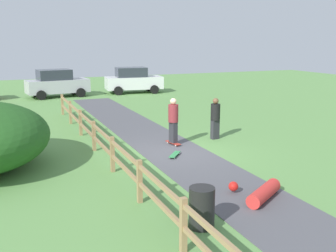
{
  "coord_description": "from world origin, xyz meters",
  "views": [
    {
      "loc": [
        -5.57,
        -12.77,
        3.99
      ],
      "look_at": [
        -0.27,
        -0.09,
        1.0
      ],
      "focal_mm": 42.9,
      "sensor_mm": 36.0,
      "label": 1
    }
  ],
  "objects_px": {
    "trash_bin": "(202,208)",
    "skater_riding": "(173,119)",
    "skateboard_loose": "(175,154)",
    "parked_car_silver": "(57,83)",
    "bystander_black": "(215,117)",
    "skater_fallen": "(261,192)",
    "parked_car_white": "(133,80)"
  },
  "relations": [
    {
      "from": "trash_bin",
      "to": "skater_riding",
      "type": "relative_size",
      "value": 0.5
    },
    {
      "from": "skateboard_loose",
      "to": "parked_car_silver",
      "type": "xyz_separation_m",
      "value": [
        -1.73,
        16.57,
        0.87
      ]
    },
    {
      "from": "skater_riding",
      "to": "bystander_black",
      "type": "xyz_separation_m",
      "value": [
        1.96,
        0.25,
        -0.1
      ]
    },
    {
      "from": "trash_bin",
      "to": "skateboard_loose",
      "type": "xyz_separation_m",
      "value": [
        1.58,
        5.06,
        -0.36
      ]
    },
    {
      "from": "skateboard_loose",
      "to": "parked_car_silver",
      "type": "distance_m",
      "value": 16.68
    },
    {
      "from": "bystander_black",
      "to": "parked_car_silver",
      "type": "bearing_deg",
      "value": 106.03
    },
    {
      "from": "trash_bin",
      "to": "bystander_black",
      "type": "xyz_separation_m",
      "value": [
        4.12,
        6.78,
        0.47
      ]
    },
    {
      "from": "trash_bin",
      "to": "skater_riding",
      "type": "xyz_separation_m",
      "value": [
        2.17,
        6.53,
        0.57
      ]
    },
    {
      "from": "skater_fallen",
      "to": "bystander_black",
      "type": "height_order",
      "value": "bystander_black"
    },
    {
      "from": "skater_fallen",
      "to": "skateboard_loose",
      "type": "distance_m",
      "value": 4.35
    },
    {
      "from": "skateboard_loose",
      "to": "parked_car_white",
      "type": "bearing_deg",
      "value": 76.9
    },
    {
      "from": "parked_car_white",
      "to": "bystander_black",
      "type": "bearing_deg",
      "value": -95.07
    },
    {
      "from": "skater_riding",
      "to": "parked_car_silver",
      "type": "height_order",
      "value": "parked_car_silver"
    },
    {
      "from": "skateboard_loose",
      "to": "skater_fallen",
      "type": "bearing_deg",
      "value": -83.51
    },
    {
      "from": "bystander_black",
      "to": "parked_car_silver",
      "type": "xyz_separation_m",
      "value": [
        -4.27,
        14.85,
        0.04
      ]
    },
    {
      "from": "skater_riding",
      "to": "trash_bin",
      "type": "bearing_deg",
      "value": -108.33
    },
    {
      "from": "parked_car_silver",
      "to": "skater_riding",
      "type": "bearing_deg",
      "value": -81.31
    },
    {
      "from": "skater_riding",
      "to": "skater_fallen",
      "type": "distance_m",
      "value": 5.85
    },
    {
      "from": "skater_riding",
      "to": "parked_car_white",
      "type": "relative_size",
      "value": 0.41
    },
    {
      "from": "parked_car_white",
      "to": "skater_fallen",
      "type": "bearing_deg",
      "value": -99.15
    },
    {
      "from": "skater_fallen",
      "to": "parked_car_white",
      "type": "xyz_separation_m",
      "value": [
        3.37,
        20.9,
        0.76
      ]
    },
    {
      "from": "parked_car_white",
      "to": "parked_car_silver",
      "type": "xyz_separation_m",
      "value": [
        -5.59,
        -0.01,
        0.0
      ]
    },
    {
      "from": "parked_car_white",
      "to": "skateboard_loose",
      "type": "bearing_deg",
      "value": -103.1
    },
    {
      "from": "skater_fallen",
      "to": "skateboard_loose",
      "type": "height_order",
      "value": "skater_fallen"
    },
    {
      "from": "trash_bin",
      "to": "parked_car_silver",
      "type": "xyz_separation_m",
      "value": [
        -0.14,
        21.63,
        0.51
      ]
    },
    {
      "from": "trash_bin",
      "to": "skater_riding",
      "type": "bearing_deg",
      "value": 71.67
    },
    {
      "from": "trash_bin",
      "to": "bystander_black",
      "type": "relative_size",
      "value": 0.54
    },
    {
      "from": "skater_riding",
      "to": "bystander_black",
      "type": "bearing_deg",
      "value": 7.21
    },
    {
      "from": "parked_car_silver",
      "to": "skater_fallen",
      "type": "bearing_deg",
      "value": -83.94
    },
    {
      "from": "skateboard_loose",
      "to": "skater_riding",
      "type": "bearing_deg",
      "value": 68.46
    },
    {
      "from": "trash_bin",
      "to": "skateboard_loose",
      "type": "distance_m",
      "value": 5.32
    },
    {
      "from": "trash_bin",
      "to": "parked_car_white",
      "type": "height_order",
      "value": "parked_car_white"
    }
  ]
}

